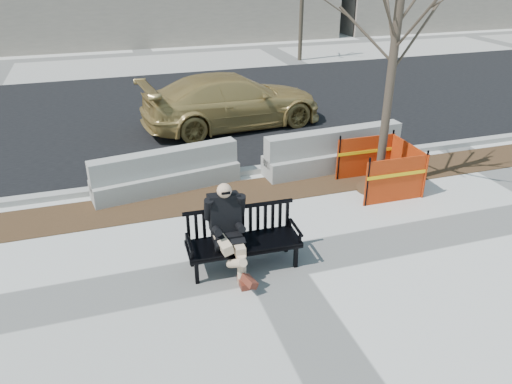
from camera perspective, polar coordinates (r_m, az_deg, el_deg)
ground at (r=8.20m, az=1.72°, el=-8.17°), size 120.00×120.00×0.00m
mulch_strip at (r=10.34m, az=-3.04°, el=-0.34°), size 40.00×1.20×0.02m
asphalt_street at (r=16.01m, az=-8.87°, el=9.19°), size 60.00×10.40×0.01m
curb at (r=11.15m, az=-4.31°, el=2.00°), size 60.00×0.25×0.12m
bench at (r=8.13m, az=-1.41°, el=-8.51°), size 1.86×0.72×0.98m
seated_man at (r=8.12m, az=-3.24°, el=-8.58°), size 0.67×1.07×1.47m
tree_fence at (r=10.95m, az=13.77°, el=0.44°), size 2.08×2.08×5.14m
sedan at (r=14.46m, az=-2.62°, el=7.58°), size 5.33×2.64×1.49m
jersey_barrier_left at (r=10.75m, az=-10.07°, el=0.32°), size 3.18×1.11×0.89m
jersey_barrier_right at (r=11.73m, az=8.78°, el=2.70°), size 3.39×0.89×0.96m
far_tree_right at (r=23.52m, az=5.02°, el=14.86°), size 2.64×2.64×5.42m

